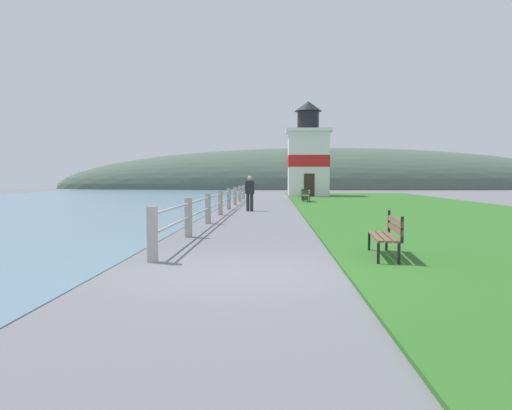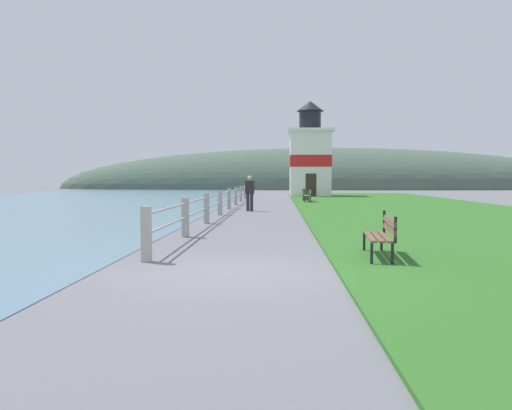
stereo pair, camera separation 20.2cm
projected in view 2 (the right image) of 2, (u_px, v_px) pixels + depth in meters
The scene contains 9 objects.
ground_plane at pixel (230, 272), 8.71m from camera, with size 160.00×160.00×0.00m, color slate.
grass_verge at pixel (414, 209), 25.74m from camera, with size 12.00×52.30×0.06m.
seawall_railing at pixel (225, 199), 24.03m from camera, with size 0.18×28.82×1.10m.
park_bench_near at pixel (382, 233), 9.99m from camera, with size 0.63×1.82×0.94m.
park_bench_midway at pixel (308, 195), 32.92m from camera, with size 0.48×1.80×0.94m.
lighthouse at pixel (310, 157), 43.99m from camera, with size 4.00×4.00×8.37m.
person_strolling at pixel (250, 192), 24.54m from camera, with size 0.45×0.27×1.75m.
trash_bin at pixel (306, 195), 35.05m from camera, with size 0.54×0.54×0.84m.
distant_hillside at pixel (327, 189), 73.05m from camera, with size 80.00×16.00×12.00m.
Camera 2 is at (0.84, -8.60, 1.65)m, focal length 35.00 mm.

